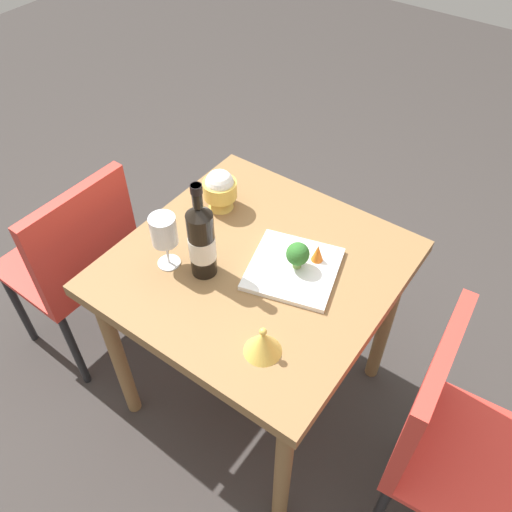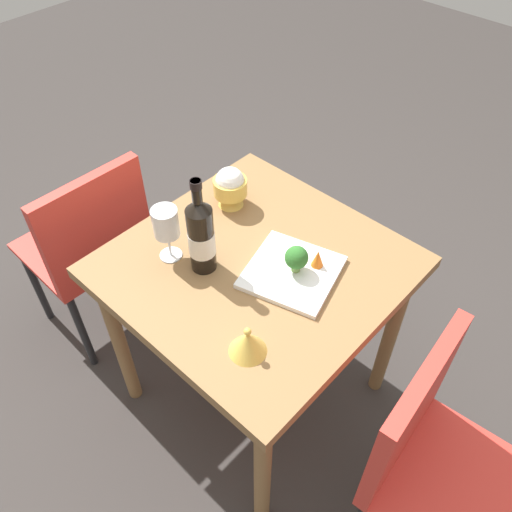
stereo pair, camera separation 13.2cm
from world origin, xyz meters
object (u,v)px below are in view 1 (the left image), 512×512
rice_bowl_lid (263,342)px  serving_plate (293,269)px  chair_near_window (78,257)px  wine_glass (164,232)px  wine_bottle (202,240)px  carrot_garnish_left (318,253)px  chair_by_wall (445,429)px  broccoli_floret (298,254)px  rice_bowl (220,189)px

rice_bowl_lid → serving_plate: 0.29m
chair_near_window → wine_glass: bearing=-83.4°
wine_bottle → serving_plate: size_ratio=1.03×
carrot_garnish_left → serving_plate: bearing=-31.6°
chair_by_wall → broccoli_floret: bearing=-104.7°
chair_by_wall → rice_bowl_lid: chair_by_wall is taller
wine_bottle → broccoli_floret: size_ratio=3.69×
rice_bowl_lid → broccoli_floret: (-0.29, -0.08, 0.03)m
wine_bottle → chair_by_wall: bearing=94.7°
chair_by_wall → broccoli_floret: chair_by_wall is taller
rice_bowl_lid → carrot_garnish_left: rice_bowl_lid is taller
rice_bowl_lid → serving_plate: size_ratio=0.32×
wine_glass → serving_plate: bearing=121.0°
wine_glass → broccoli_floret: 0.38m
chair_near_window → broccoli_floret: 0.83m
rice_bowl → carrot_garnish_left: size_ratio=2.49×
carrot_garnish_left → broccoli_floret: bearing=-30.1°
broccoli_floret → rice_bowl: bearing=-104.8°
rice_bowl → broccoli_floret: (0.09, 0.36, -0.01)m
serving_plate → broccoli_floret: (-0.01, 0.01, 0.06)m
wine_glass → carrot_garnish_left: bearing=125.6°
chair_near_window → rice_bowl_lid: chair_near_window is taller
chair_near_window → rice_bowl_lid: 0.86m
serving_plate → carrot_garnish_left: carrot_garnish_left is taller
rice_bowl_lid → carrot_garnish_left: bearing=-172.1°
rice_bowl → serving_plate: (0.10, 0.35, -0.07)m
wine_bottle → wine_glass: 0.11m
chair_near_window → wine_glass: wine_glass is taller
wine_bottle → broccoli_floret: 0.27m
rice_bowl_lid → rice_bowl: bearing=-131.1°
wine_bottle → rice_bowl: size_ratio=2.23×
wine_bottle → rice_bowl_lid: wine_bottle is taller
wine_glass → rice_bowl: bearing=-173.2°
rice_bowl → carrot_garnish_left: bearing=84.6°
chair_near_window → rice_bowl: size_ratio=6.00×
wine_glass → rice_bowl: wine_glass is taller
serving_plate → broccoli_floret: size_ratio=3.59×
chair_by_wall → wine_bottle: wine_bottle is taller
wine_glass → broccoli_floret: bearing=121.5°
chair_by_wall → rice_bowl: 0.96m
wine_glass → rice_bowl: size_ratio=1.26×
rice_bowl → chair_by_wall: bearing=78.1°
rice_bowl_lid → carrot_garnish_left: 0.35m
chair_near_window → rice_bowl_lid: bearing=-92.2°
rice_bowl_lid → serving_plate: bearing=-162.5°
rice_bowl → serving_plate: bearing=73.7°
chair_near_window → rice_bowl: (-0.33, 0.39, 0.27)m
carrot_garnish_left → wine_bottle: bearing=-49.2°
broccoli_floret → carrot_garnish_left: (-0.06, 0.03, -0.02)m
chair_near_window → rice_bowl_lid: size_ratio=8.50×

